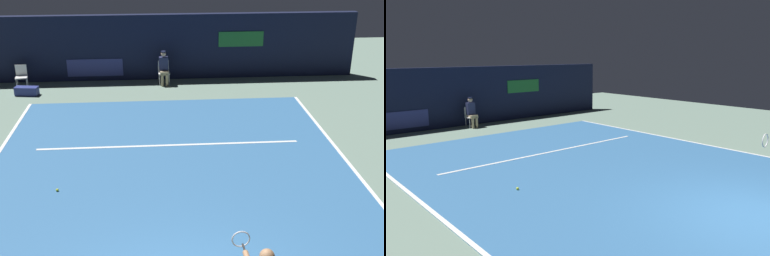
% 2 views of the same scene
% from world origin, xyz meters
% --- Properties ---
extents(ground_plane, '(30.21, 30.21, 0.00)m').
position_xyz_m(ground_plane, '(0.00, 4.81, 0.00)').
color(ground_plane, slate).
extents(court_surface, '(9.61, 11.63, 0.01)m').
position_xyz_m(court_surface, '(0.00, 4.81, 0.01)').
color(court_surface, '#336699').
rests_on(court_surface, ground).
extents(line_sideline_left, '(0.10, 11.63, 0.01)m').
position_xyz_m(line_sideline_left, '(4.75, 4.81, 0.01)').
color(line_sideline_left, white).
rests_on(line_sideline_left, court_surface).
extents(line_sideline_right, '(0.10, 11.63, 0.01)m').
position_xyz_m(line_sideline_right, '(-4.75, 4.81, 0.01)').
color(line_sideline_right, white).
rests_on(line_sideline_right, court_surface).
extents(line_service, '(7.49, 0.10, 0.01)m').
position_xyz_m(line_service, '(0.00, 6.85, 0.01)').
color(line_service, white).
rests_on(line_service, court_surface).
extents(back_wall, '(15.57, 0.33, 2.60)m').
position_xyz_m(back_wall, '(-0.00, 13.35, 1.30)').
color(back_wall, '#141933').
rests_on(back_wall, ground).
extents(line_judge_on_chair, '(0.46, 0.55, 1.32)m').
position_xyz_m(line_judge_on_chair, '(0.00, 12.54, 0.69)').
color(line_judge_on_chair, white).
rests_on(line_judge_on_chair, ground).
extents(tennis_ball, '(0.07, 0.07, 0.07)m').
position_xyz_m(tennis_ball, '(-2.75, 4.48, 0.05)').
color(tennis_ball, '#CCE033').
rests_on(tennis_ball, court_surface).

